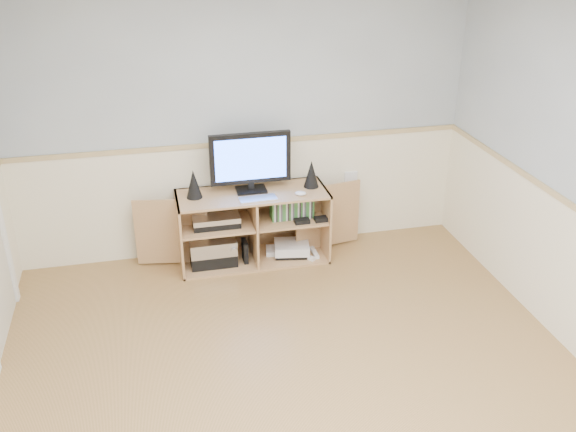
{
  "coord_description": "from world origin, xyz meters",
  "views": [
    {
      "loc": [
        -0.82,
        -3.01,
        2.86
      ],
      "look_at": [
        0.16,
        1.2,
        0.78
      ],
      "focal_mm": 40.0,
      "sensor_mm": 36.0,
      "label": 1
    }
  ],
  "objects_px": {
    "media_cabinet": "(252,223)",
    "monitor": "(250,160)",
    "keyboard": "(258,199)",
    "game_consoles": "(290,249)"
  },
  "relations": [
    {
      "from": "media_cabinet",
      "to": "game_consoles",
      "type": "relative_size",
      "value": 4.43
    },
    {
      "from": "media_cabinet",
      "to": "keyboard",
      "type": "bearing_deg",
      "value": -82.81
    },
    {
      "from": "media_cabinet",
      "to": "monitor",
      "type": "distance_m",
      "value": 0.6
    },
    {
      "from": "monitor",
      "to": "keyboard",
      "type": "distance_m",
      "value": 0.34
    },
    {
      "from": "media_cabinet",
      "to": "keyboard",
      "type": "height_order",
      "value": "keyboard"
    },
    {
      "from": "media_cabinet",
      "to": "monitor",
      "type": "relative_size",
      "value": 2.95
    },
    {
      "from": "media_cabinet",
      "to": "keyboard",
      "type": "xyz_separation_m",
      "value": [
        0.02,
        -0.2,
        0.32
      ]
    },
    {
      "from": "media_cabinet",
      "to": "game_consoles",
      "type": "bearing_deg",
      "value": -11.73
    },
    {
      "from": "keyboard",
      "to": "game_consoles",
      "type": "relative_size",
      "value": 0.69
    },
    {
      "from": "keyboard",
      "to": "game_consoles",
      "type": "height_order",
      "value": "keyboard"
    }
  ]
}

